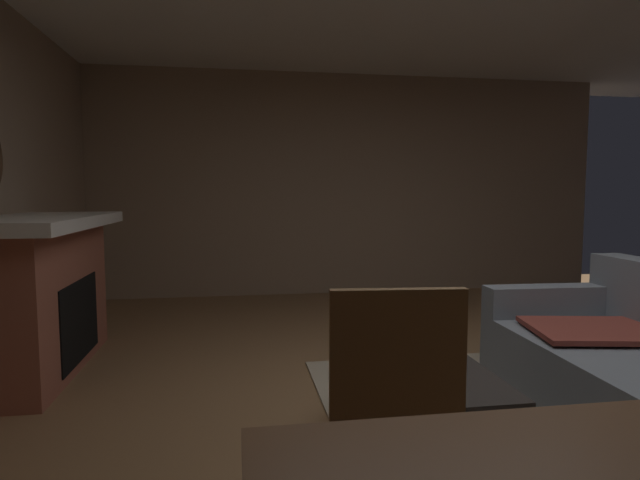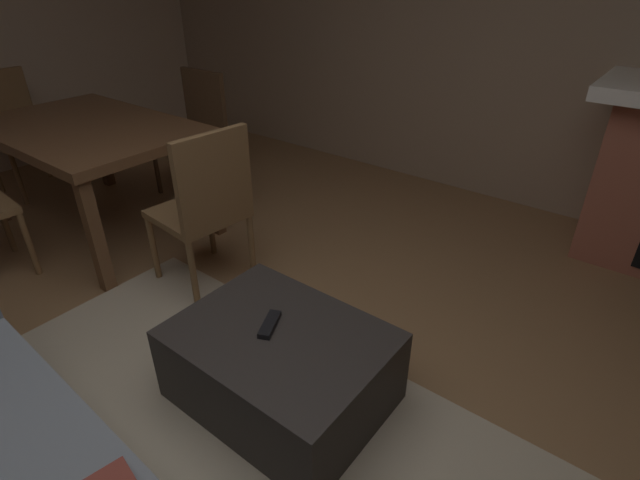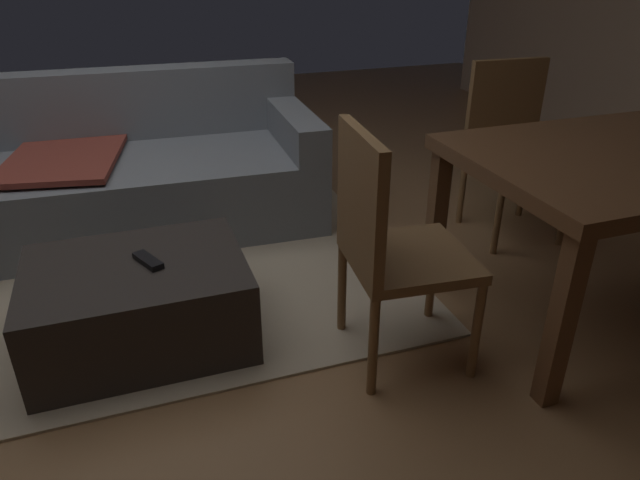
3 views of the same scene
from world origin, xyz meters
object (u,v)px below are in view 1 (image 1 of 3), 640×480
(dining_chair_west, at_px, (405,428))
(small_dog, at_px, (417,338))
(fireplace, at_px, (34,294))
(tv_remote, at_px, (429,374))
(ottoman_coffee_table, at_px, (425,409))

(dining_chair_west, height_order, small_dog, dining_chair_west)
(dining_chair_west, distance_m, small_dog, 2.29)
(fireplace, relative_size, small_dog, 3.08)
(small_dog, bearing_deg, tv_remote, -17.68)
(ottoman_coffee_table, height_order, dining_chair_west, dining_chair_west)
(dining_chair_west, bearing_deg, fireplace, -141.14)
(ottoman_coffee_table, bearing_deg, small_dog, 161.79)
(ottoman_coffee_table, bearing_deg, tv_remote, -5.53)
(small_dog, bearing_deg, ottoman_coffee_table, -18.21)
(ottoman_coffee_table, bearing_deg, dining_chair_west, -24.50)
(fireplace, xyz_separation_m, dining_chair_west, (2.32, 1.87, -0.02))
(fireplace, distance_m, ottoman_coffee_table, 2.71)
(ottoman_coffee_table, distance_m, small_dog, 1.30)
(tv_remote, height_order, small_dog, tv_remote)
(tv_remote, xyz_separation_m, small_dog, (-1.29, 0.41, -0.21))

